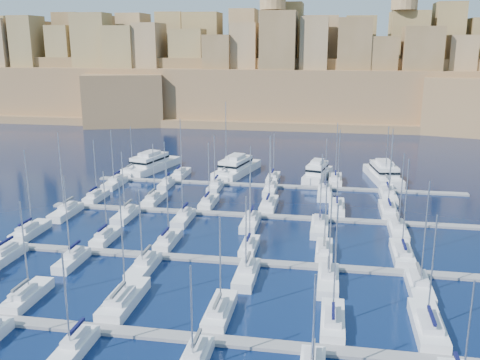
% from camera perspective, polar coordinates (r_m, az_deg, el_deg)
% --- Properties ---
extents(ground, '(600.00, 600.00, 0.00)m').
position_cam_1_polar(ground, '(91.95, 1.51, -5.90)').
color(ground, '#020F32').
rests_on(ground, ground).
extents(pontoon_near, '(84.00, 2.00, 0.40)m').
position_cam_1_polar(pontoon_near, '(61.63, -3.29, -16.64)').
color(pontoon_near, slate).
rests_on(pontoon_near, ground).
extents(pontoon_mid_near, '(84.00, 2.00, 0.40)m').
position_cam_1_polar(pontoon_mid_near, '(80.86, 0.26, -8.69)').
color(pontoon_mid_near, slate).
rests_on(pontoon_mid_near, ground).
extents(pontoon_mid_far, '(84.00, 2.00, 0.40)m').
position_cam_1_polar(pontoon_mid_far, '(101.23, 2.33, -3.84)').
color(pontoon_mid_far, slate).
rests_on(pontoon_mid_far, ground).
extents(pontoon_far, '(84.00, 2.00, 0.40)m').
position_cam_1_polar(pontoon_far, '(122.16, 3.69, -0.63)').
color(pontoon_far, slate).
rests_on(pontoon_far, ground).
extents(sailboat_1, '(2.64, 8.79, 13.43)m').
position_cam_1_polar(sailboat_1, '(74.67, -21.76, -11.40)').
color(sailboat_1, white).
rests_on(sailboat_1, ground).
extents(sailboat_2, '(3.25, 10.83, 16.42)m').
position_cam_1_polar(sailboat_2, '(70.05, -12.31, -12.37)').
color(sailboat_2, white).
rests_on(sailboat_2, ground).
extents(sailboat_3, '(2.76, 9.20, 12.71)m').
position_cam_1_polar(sailboat_3, '(66.00, -2.18, -13.83)').
color(sailboat_3, white).
rests_on(sailboat_3, ground).
extents(sailboat_4, '(2.72, 9.08, 15.01)m').
position_cam_1_polar(sailboat_4, '(64.80, 9.85, -14.61)').
color(sailboat_4, white).
rests_on(sailboat_4, ground).
extents(sailboat_5, '(3.21, 10.70, 14.12)m').
position_cam_1_polar(sailboat_5, '(66.53, 19.41, -14.45)').
color(sailboat_5, white).
rests_on(sailboat_5, ground).
extents(sailboat_8, '(2.48, 8.28, 12.12)m').
position_cam_1_polar(sailboat_8, '(61.57, -17.38, -16.82)').
color(sailboat_8, white).
rests_on(sailboat_8, ground).
extents(sailboat_12, '(2.81, 9.36, 14.99)m').
position_cam_1_polar(sailboat_12, '(98.52, -21.46, -5.06)').
color(sailboat_12, white).
rests_on(sailboat_12, ground).
extents(sailboat_13, '(2.46, 8.21, 12.11)m').
position_cam_1_polar(sailboat_13, '(91.74, -14.11, -5.92)').
color(sailboat_13, white).
rests_on(sailboat_13, ground).
extents(sailboat_14, '(2.56, 8.55, 14.01)m').
position_cam_1_polar(sailboat_14, '(88.25, -7.71, -6.41)').
color(sailboat_14, white).
rests_on(sailboat_14, ground).
extents(sailboat_15, '(2.36, 7.88, 12.40)m').
position_cam_1_polar(sailboat_15, '(85.04, 0.99, -7.11)').
color(sailboat_15, white).
rests_on(sailboat_15, ground).
extents(sailboat_16, '(2.51, 8.38, 12.09)m').
position_cam_1_polar(sailboat_16, '(84.41, 8.96, -7.47)').
color(sailboat_16, white).
rests_on(sailboat_16, ground).
extents(sailboat_17, '(2.96, 9.88, 15.75)m').
position_cam_1_polar(sailboat_17, '(85.84, 16.90, -7.53)').
color(sailboat_17, white).
rests_on(sailboat_17, ground).
extents(sailboat_18, '(3.05, 10.17, 13.71)m').
position_cam_1_polar(sailboat_18, '(88.45, -24.15, -7.55)').
color(sailboat_18, white).
rests_on(sailboat_18, ground).
extents(sailboat_19, '(2.41, 8.02, 13.90)m').
position_cam_1_polar(sailboat_19, '(83.88, -17.47, -8.12)').
color(sailboat_19, white).
rests_on(sailboat_19, ground).
extents(sailboat_20, '(2.70, 9.01, 12.69)m').
position_cam_1_polar(sailboat_20, '(79.10, -10.21, -9.06)').
color(sailboat_20, white).
rests_on(sailboat_20, ground).
extents(sailboat_21, '(2.74, 9.13, 12.51)m').
position_cam_1_polar(sailboat_21, '(75.51, 0.70, -10.00)').
color(sailboat_21, white).
rests_on(sailboat_21, ground).
extents(sailboat_22, '(2.80, 9.34, 13.69)m').
position_cam_1_polar(sailboat_22, '(74.63, 9.38, -10.50)').
color(sailboat_22, white).
rests_on(sailboat_22, ground).
extents(sailboat_23, '(2.85, 9.50, 15.63)m').
position_cam_1_polar(sailboat_23, '(75.55, 18.58, -10.77)').
color(sailboat_23, white).
rests_on(sailboat_23, ground).
extents(sailboat_24, '(2.49, 8.31, 12.85)m').
position_cam_1_polar(sailboat_24, '(115.52, -15.11, -1.74)').
color(sailboat_24, white).
rests_on(sailboat_24, ground).
extents(sailboat_25, '(2.66, 8.87, 12.46)m').
position_cam_1_polar(sailboat_25, '(111.16, -9.17, -2.05)').
color(sailboat_25, white).
rests_on(sailboat_25, ground).
extents(sailboat_26, '(2.58, 8.61, 13.08)m').
position_cam_1_polar(sailboat_26, '(107.92, -3.38, -2.38)').
color(sailboat_26, white).
rests_on(sailboat_26, ground).
extents(sailboat_27, '(2.89, 9.65, 14.73)m').
position_cam_1_polar(sailboat_27, '(106.38, 3.09, -2.62)').
color(sailboat_27, white).
rests_on(sailboat_27, ground).
extents(sailboat_28, '(2.98, 9.94, 16.32)m').
position_cam_1_polar(sailboat_28, '(105.88, 10.27, -2.91)').
color(sailboat_28, white).
rests_on(sailboat_28, ground).
extents(sailboat_29, '(3.00, 10.00, 15.45)m').
position_cam_1_polar(sailboat_29, '(106.51, 15.52, -3.12)').
color(sailboat_29, white).
rests_on(sailboat_29, ground).
extents(sailboat_30, '(2.84, 9.46, 16.35)m').
position_cam_1_polar(sailboat_30, '(106.93, -18.07, -3.24)').
color(sailboat_30, white).
rests_on(sailboat_30, ground).
extents(sailboat_31, '(2.65, 8.83, 13.14)m').
position_cam_1_polar(sailboat_31, '(102.30, -12.07, -3.65)').
color(sailboat_31, white).
rests_on(sailboat_31, ground).
extents(sailboat_32, '(2.58, 8.60, 12.18)m').
position_cam_1_polar(sailboat_32, '(98.91, -6.04, -4.04)').
color(sailboat_32, white).
rests_on(sailboat_32, ground).
extents(sailboat_33, '(2.75, 9.18, 15.03)m').
position_cam_1_polar(sailboat_33, '(96.08, 1.14, -4.50)').
color(sailboat_33, white).
rests_on(sailboat_33, ground).
extents(sailboat_34, '(2.96, 9.87, 14.13)m').
position_cam_1_polar(sailboat_34, '(94.81, 8.49, -4.93)').
color(sailboat_34, white).
rests_on(sailboat_34, ground).
extents(sailboat_35, '(2.82, 9.42, 14.66)m').
position_cam_1_polar(sailboat_35, '(95.76, 16.49, -5.19)').
color(sailboat_35, white).
rests_on(sailboat_35, ground).
extents(sailboat_36, '(2.56, 8.53, 12.38)m').
position_cam_1_polar(sailboat_36, '(135.38, -11.46, 0.84)').
color(sailboat_36, white).
rests_on(sailboat_36, ground).
extents(sailboat_37, '(2.73, 9.09, 14.56)m').
position_cam_1_polar(sailboat_37, '(131.65, -6.32, 0.67)').
color(sailboat_37, white).
rests_on(sailboat_37, ground).
extents(sailboat_38, '(3.25, 10.83, 18.63)m').
position_cam_1_polar(sailboat_38, '(129.89, -1.54, 0.59)').
color(sailboat_38, white).
rests_on(sailboat_38, ground).
extents(sailboat_39, '(2.62, 8.74, 11.66)m').
position_cam_1_polar(sailboat_39, '(127.18, 3.55, 0.22)').
color(sailboat_39, white).
rests_on(sailboat_39, ground).
extents(sailboat_40, '(2.97, 9.89, 14.51)m').
position_cam_1_polar(sailboat_40, '(127.04, 10.13, 0.02)').
color(sailboat_40, white).
rests_on(sailboat_40, ground).
extents(sailboat_41, '(2.69, 8.96, 13.95)m').
position_cam_1_polar(sailboat_41, '(127.23, 15.22, -0.25)').
color(sailboat_41, white).
rests_on(sailboat_41, ground).
extents(sailboat_42, '(2.83, 9.45, 13.36)m').
position_cam_1_polar(sailboat_42, '(125.71, -13.20, -0.30)').
color(sailboat_42, white).
rests_on(sailboat_42, ground).
extents(sailboat_43, '(2.16, 7.20, 10.90)m').
position_cam_1_polar(sailboat_43, '(122.64, -7.87, -0.44)').
color(sailboat_43, white).
rests_on(sailboat_43, ground).
extents(sailboat_44, '(2.42, 8.06, 12.69)m').
position_cam_1_polar(sailboat_44, '(119.31, -2.65, -0.72)').
color(sailboat_44, white).
rests_on(sailboat_44, ground).
extents(sailboat_45, '(2.57, 8.56, 13.19)m').
position_cam_1_polar(sailboat_45, '(117.10, 3.26, -1.02)').
color(sailboat_45, white).
rests_on(sailboat_45, ground).
extents(sailboat_46, '(2.97, 9.89, 12.93)m').
position_cam_1_polar(sailboat_46, '(115.79, 9.03, -1.36)').
color(sailboat_46, white).
rests_on(sailboat_46, ground).
extents(sailboat_47, '(3.16, 10.53, 15.38)m').
position_cam_1_polar(sailboat_47, '(116.12, 15.51, -1.66)').
color(sailboat_47, white).
rests_on(sailboat_47, ground).
extents(motor_yacht_a, '(10.33, 20.22, 5.25)m').
position_cam_1_polar(motor_yacht_a, '(139.26, -9.46, 1.74)').
color(motor_yacht_a, white).
rests_on(motor_yacht_a, ground).
extents(motor_yacht_b, '(9.77, 19.77, 5.25)m').
position_cam_1_polar(motor_yacht_b, '(133.47, -0.38, 1.38)').
color(motor_yacht_b, white).
rests_on(motor_yacht_b, ground).
extents(motor_yacht_c, '(7.09, 14.87, 5.25)m').
position_cam_1_polar(motor_yacht_c, '(129.31, 8.26, 0.80)').
color(motor_yacht_c, white).
rests_on(motor_yacht_c, ground).
extents(motor_yacht_d, '(8.44, 18.96, 5.25)m').
position_cam_1_polar(motor_yacht_d, '(131.75, 15.03, 0.70)').
color(motor_yacht_d, white).
rests_on(motor_yacht_d, ground).
extents(fortified_city, '(460.00, 108.95, 59.52)m').
position_cam_1_polar(fortified_city, '(241.50, 6.94, 10.30)').
color(fortified_city, brown).
rests_on(fortified_city, ground).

